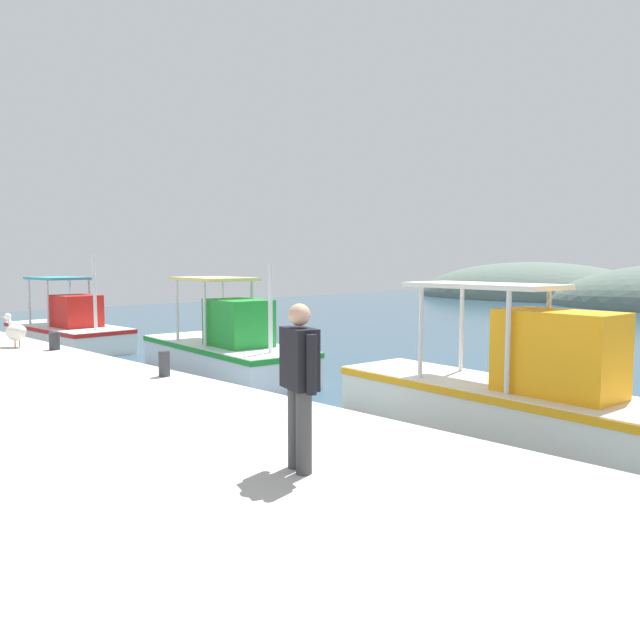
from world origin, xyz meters
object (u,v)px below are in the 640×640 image
Objects in this scene: fishing_boat_third at (518,397)px; fisherman_standing at (299,378)px; fishing_boat_nearest at (68,330)px; mooring_bollard_second at (54,341)px; pelican at (16,331)px; mooring_bollard_third at (164,364)px; fishing_boat_second at (227,350)px.

fisherman_standing is (0.27, -5.12, 1.03)m from fishing_boat_third.
fishing_boat_nearest is 6.22m from mooring_bollard_second.
fisherman_standing reaches higher than mooring_bollard_second.
mooring_bollard_third is at bearing 4.54° from pelican.
mooring_bollard_second is (-2.21, -3.37, 0.35)m from fishing_boat_second.
fishing_boat_second is at bearing 56.71° from mooring_bollard_second.
fishing_boat_nearest is 15.64m from fishing_boat_third.
mooring_bollard_second is at bearing -180.00° from mooring_bollard_third.
pelican reaches higher than mooring_bollard_third.
mooring_bollard_third is at bearing -147.44° from fishing_boat_third.
fishing_boat_nearest is 3.27× the size of fisherman_standing.
pelican is (4.46, -3.20, 0.59)m from fishing_boat_nearest.
mooring_bollard_third is (2.64, -3.37, 0.37)m from fishing_boat_second.
pelican is at bearing 173.41° from fisherman_standing.
fishing_boat_third is 6.18m from mooring_bollard_third.
fishing_boat_nearest is 0.83× the size of fishing_boat_third.
fishing_boat_second is 9.68m from fisherman_standing.
fishing_boat_third is 3.96× the size of fisherman_standing.
pelican is 5.99m from mooring_bollard_third.
pelican is at bearing -130.93° from fishing_boat_second.
fisherman_standing is (15.90, -4.52, 1.12)m from fishing_boat_nearest.
pelican is 2.28× the size of mooring_bollard_second.
fishing_boat_third is (15.63, 0.59, 0.09)m from fishing_boat_nearest.
fishing_boat_nearest is 0.94× the size of fishing_boat_second.
fishing_boat_nearest reaches higher than fisherman_standing.
fishing_boat_second reaches higher than fisherman_standing.
pelican is (-3.33, -3.84, 0.54)m from fishing_boat_second.
pelican reaches higher than mooring_bollard_second.
fishing_boat_nearest reaches higher than pelican.
mooring_bollard_second is 0.91× the size of mooring_bollard_third.
fishing_boat_nearest is at bearing 144.31° from pelican.
fishing_boat_nearest reaches higher than mooring_bollard_second.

